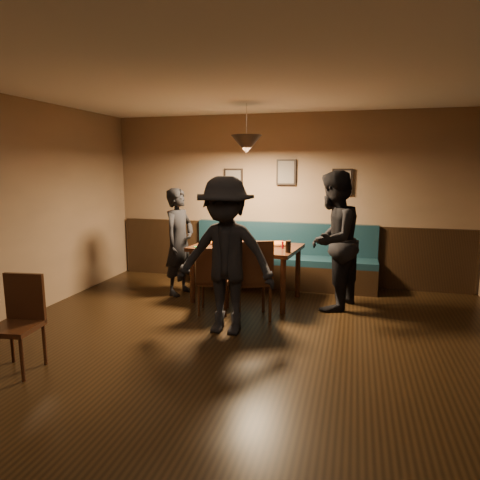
{
  "coord_description": "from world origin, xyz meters",
  "views": [
    {
      "loc": [
        1.11,
        -3.65,
        1.94
      ],
      "look_at": [
        -0.39,
        1.97,
        0.95
      ],
      "focal_mm": 32.31,
      "sensor_mm": 36.0,
      "label": 1
    }
  ],
  "objects_px": {
    "booth_bench": "(282,256)",
    "tabasco_bottle": "(283,244)",
    "dining_table": "(246,273)",
    "chair_near_left": "(213,279)",
    "diner_right": "(333,241)",
    "chair_near_right": "(252,279)",
    "diner_front": "(225,256)",
    "diner_left": "(179,242)",
    "cafe_chair_far": "(15,325)",
    "soda_glass": "(288,247)"
  },
  "relations": [
    {
      "from": "tabasco_bottle",
      "to": "diner_right",
      "type": "bearing_deg",
      "value": 1.2
    },
    {
      "from": "chair_near_right",
      "to": "soda_glass",
      "type": "relative_size",
      "value": 6.64
    },
    {
      "from": "booth_bench",
      "to": "cafe_chair_far",
      "type": "height_order",
      "value": "booth_bench"
    },
    {
      "from": "soda_glass",
      "to": "cafe_chair_far",
      "type": "relative_size",
      "value": 0.17
    },
    {
      "from": "diner_left",
      "to": "tabasco_bottle",
      "type": "distance_m",
      "value": 1.61
    },
    {
      "from": "diner_right",
      "to": "cafe_chair_far",
      "type": "height_order",
      "value": "diner_right"
    },
    {
      "from": "dining_table",
      "to": "booth_bench",
      "type": "bearing_deg",
      "value": 72.68
    },
    {
      "from": "booth_bench",
      "to": "tabasco_bottle",
      "type": "bearing_deg",
      "value": -80.56
    },
    {
      "from": "diner_right",
      "to": "chair_near_right",
      "type": "bearing_deg",
      "value": -36.96
    },
    {
      "from": "dining_table",
      "to": "soda_glass",
      "type": "height_order",
      "value": "soda_glass"
    },
    {
      "from": "cafe_chair_far",
      "to": "chair_near_left",
      "type": "bearing_deg",
      "value": -127.86
    },
    {
      "from": "chair_near_right",
      "to": "dining_table",
      "type": "bearing_deg",
      "value": 85.33
    },
    {
      "from": "chair_near_right",
      "to": "diner_front",
      "type": "height_order",
      "value": "diner_front"
    },
    {
      "from": "chair_near_right",
      "to": "diner_left",
      "type": "relative_size",
      "value": 0.64
    },
    {
      "from": "booth_bench",
      "to": "diner_left",
      "type": "bearing_deg",
      "value": -150.02
    },
    {
      "from": "dining_table",
      "to": "diner_left",
      "type": "height_order",
      "value": "diner_left"
    },
    {
      "from": "booth_bench",
      "to": "chair_near_left",
      "type": "height_order",
      "value": "booth_bench"
    },
    {
      "from": "chair_near_left",
      "to": "diner_left",
      "type": "bearing_deg",
      "value": 126.61
    },
    {
      "from": "dining_table",
      "to": "tabasco_bottle",
      "type": "distance_m",
      "value": 0.72
    },
    {
      "from": "dining_table",
      "to": "diner_left",
      "type": "xyz_separation_m",
      "value": [
        -1.06,
        0.04,
        0.41
      ]
    },
    {
      "from": "dining_table",
      "to": "tabasco_bottle",
      "type": "xyz_separation_m",
      "value": [
        0.55,
        -0.08,
        0.46
      ]
    },
    {
      "from": "diner_front",
      "to": "tabasco_bottle",
      "type": "relative_size",
      "value": 15.17
    },
    {
      "from": "chair_near_right",
      "to": "diner_front",
      "type": "distance_m",
      "value": 0.7
    },
    {
      "from": "booth_bench",
      "to": "soda_glass",
      "type": "bearing_deg",
      "value": -77.25
    },
    {
      "from": "dining_table",
      "to": "tabasco_bottle",
      "type": "relative_size",
      "value": 12.46
    },
    {
      "from": "dining_table",
      "to": "tabasco_bottle",
      "type": "height_order",
      "value": "tabasco_bottle"
    },
    {
      "from": "chair_near_left",
      "to": "diner_front",
      "type": "relative_size",
      "value": 0.5
    },
    {
      "from": "tabasco_bottle",
      "to": "cafe_chair_far",
      "type": "bearing_deg",
      "value": -128.01
    },
    {
      "from": "cafe_chair_far",
      "to": "tabasco_bottle",
      "type": "bearing_deg",
      "value": -134.83
    },
    {
      "from": "chair_near_left",
      "to": "chair_near_right",
      "type": "distance_m",
      "value": 0.55
    },
    {
      "from": "diner_left",
      "to": "diner_right",
      "type": "distance_m",
      "value": 2.3
    },
    {
      "from": "diner_right",
      "to": "diner_left",
      "type": "bearing_deg",
      "value": -74.31
    },
    {
      "from": "cafe_chair_far",
      "to": "diner_right",
      "type": "bearing_deg",
      "value": -142.66
    },
    {
      "from": "dining_table",
      "to": "chair_near_right",
      "type": "relative_size",
      "value": 1.44
    },
    {
      "from": "dining_table",
      "to": "chair_near_right",
      "type": "bearing_deg",
      "value": -64.05
    },
    {
      "from": "dining_table",
      "to": "diner_front",
      "type": "distance_m",
      "value": 1.39
    },
    {
      "from": "chair_near_right",
      "to": "diner_front",
      "type": "xyz_separation_m",
      "value": [
        -0.18,
        -0.55,
        0.4
      ]
    },
    {
      "from": "chair_near_left",
      "to": "tabasco_bottle",
      "type": "relative_size",
      "value": 7.52
    },
    {
      "from": "chair_near_left",
      "to": "diner_right",
      "type": "height_order",
      "value": "diner_right"
    },
    {
      "from": "tabasco_bottle",
      "to": "diner_front",
      "type": "bearing_deg",
      "value": -111.24
    },
    {
      "from": "dining_table",
      "to": "diner_front",
      "type": "relative_size",
      "value": 0.82
    },
    {
      "from": "diner_front",
      "to": "soda_glass",
      "type": "height_order",
      "value": "diner_front"
    },
    {
      "from": "diner_right",
      "to": "cafe_chair_far",
      "type": "xyz_separation_m",
      "value": [
        -2.79,
        -2.71,
        -0.48
      ]
    },
    {
      "from": "diner_right",
      "to": "diner_front",
      "type": "height_order",
      "value": "diner_right"
    },
    {
      "from": "booth_bench",
      "to": "diner_right",
      "type": "distance_m",
      "value": 1.34
    },
    {
      "from": "diner_front",
      "to": "soda_glass",
      "type": "distance_m",
      "value": 1.12
    },
    {
      "from": "diner_front",
      "to": "tabasco_bottle",
      "type": "height_order",
      "value": "diner_front"
    },
    {
      "from": "diner_left",
      "to": "tabasco_bottle",
      "type": "height_order",
      "value": "diner_left"
    },
    {
      "from": "chair_near_right",
      "to": "diner_left",
      "type": "height_order",
      "value": "diner_left"
    },
    {
      "from": "dining_table",
      "to": "chair_near_left",
      "type": "distance_m",
      "value": 0.72
    }
  ]
}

